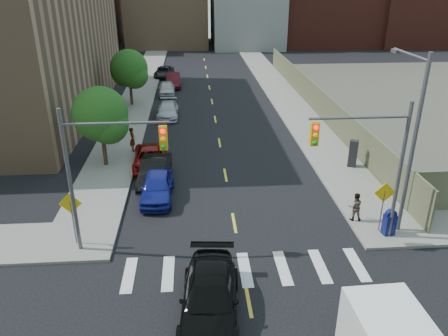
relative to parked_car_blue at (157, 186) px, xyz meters
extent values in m
cube|color=gray|center=(-3.55, 30.38, -0.69)|extent=(3.50, 73.00, 0.15)
cube|color=gray|center=(11.95, 30.38, -0.69)|extent=(3.50, 73.00, 0.15)
cube|color=#6B6C4B|center=(13.80, 16.88, 0.49)|extent=(0.12, 44.00, 2.50)
cube|color=#592319|center=(-17.80, 58.88, 5.24)|extent=(14.00, 18.00, 12.00)
cube|color=#8C6B4C|center=(-1.80, 60.88, 6.74)|extent=(14.00, 16.00, 15.00)
cube|color=gray|center=(12.20, 58.88, 4.24)|extent=(12.00, 16.00, 10.00)
cylinder|color=#59595E|center=(-3.30, -5.12, 2.74)|extent=(0.18, 0.18, 7.00)
cylinder|color=#59595E|center=(-1.05, -5.12, 5.54)|extent=(4.50, 0.12, 0.12)
cube|color=#E5A50C|center=(0.90, -5.12, 4.84)|extent=(0.35, 0.30, 1.05)
cylinder|color=#59595E|center=(11.70, -5.12, 2.74)|extent=(0.18, 0.18, 7.00)
cylinder|color=#59595E|center=(9.45, -5.12, 5.54)|extent=(4.50, 0.12, 0.12)
cube|color=#E5A50C|center=(7.50, -5.12, 4.84)|extent=(0.35, 0.30, 1.05)
cylinder|color=#59595E|center=(12.40, -4.62, 3.74)|extent=(0.20, 0.20, 9.00)
cylinder|color=#59595E|center=(12.40, -2.92, 7.84)|extent=(0.12, 3.50, 0.12)
cube|color=#59595E|center=(12.40, -1.32, 7.74)|extent=(0.25, 0.60, 0.18)
cylinder|color=#59595E|center=(-3.60, -4.62, 0.44)|extent=(0.06, 0.06, 2.40)
cube|color=yellow|center=(-3.60, -4.62, 1.54)|extent=(1.06, 0.04, 1.06)
cylinder|color=#59595E|center=(11.40, -4.62, 0.44)|extent=(0.06, 0.06, 2.40)
cube|color=yellow|center=(11.40, -4.62, 1.54)|extent=(1.06, 0.04, 1.06)
cylinder|color=#59595E|center=(-3.60, 8.88, 0.44)|extent=(0.06, 0.06, 2.40)
cube|color=yellow|center=(-3.60, 8.88, 1.54)|extent=(1.06, 0.04, 1.06)
cylinder|color=#332114|center=(-3.80, 4.88, 0.56)|extent=(0.28, 0.28, 2.64)
sphere|color=#184A15|center=(-3.80, 4.88, 2.96)|extent=(3.60, 3.60, 3.60)
sphere|color=#184A15|center=(-3.30, 4.58, 2.36)|extent=(2.64, 2.64, 2.64)
sphere|color=#184A15|center=(-4.20, 5.28, 2.54)|extent=(2.88, 2.88, 2.88)
cylinder|color=#332114|center=(-3.80, 19.88, 0.56)|extent=(0.28, 0.28, 2.64)
sphere|color=#184A15|center=(-3.80, 19.88, 2.96)|extent=(3.60, 3.60, 3.60)
sphere|color=#184A15|center=(-3.30, 19.58, 2.36)|extent=(2.64, 2.64, 2.64)
sphere|color=#184A15|center=(-4.20, 20.28, 2.54)|extent=(2.88, 2.88, 2.88)
imported|color=navy|center=(0.00, 0.00, 0.00)|extent=(1.86, 4.49, 1.52)
imported|color=black|center=(-0.29, 2.17, 0.00)|extent=(1.99, 4.73, 1.52)
imported|color=maroon|center=(-0.77, 4.51, -0.10)|extent=(2.42, 4.85, 1.32)
imported|color=#B7B9C0|center=(-0.07, 15.89, -0.10)|extent=(1.87, 4.55, 1.32)
imported|color=silver|center=(-0.52, 23.91, -0.04)|extent=(1.86, 4.30, 1.45)
imported|color=#410D13|center=(0.00, 27.66, 0.01)|extent=(2.00, 4.77, 1.53)
imported|color=#222227|center=(-1.30, 33.04, -0.12)|extent=(2.50, 4.79, 1.29)
imported|color=black|center=(2.63, -9.74, 0.03)|extent=(2.68, 5.60, 1.58)
cube|color=black|center=(8.05, -12.23, 0.92)|extent=(2.05, 1.36, 0.98)
cube|color=#0E1555|center=(11.73, -4.97, -0.07)|extent=(0.62, 0.50, 1.08)
cylinder|color=#0E1555|center=(11.73, -4.97, 0.49)|extent=(0.58, 0.33, 0.55)
cube|color=black|center=(12.78, 3.36, 0.31)|extent=(0.69, 0.64, 1.85)
imported|color=gray|center=(-2.22, 7.26, 0.28)|extent=(0.58, 0.74, 1.78)
imported|color=gray|center=(10.50, -3.49, 0.16)|extent=(0.84, 0.70, 1.55)
camera|label=1|loc=(2.19, -22.88, 11.28)|focal=35.00mm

